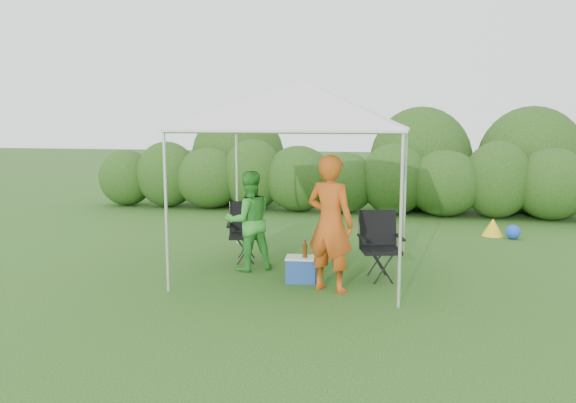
% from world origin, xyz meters
% --- Properties ---
extents(ground, '(70.00, 70.00, 0.00)m').
position_xyz_m(ground, '(0.00, 0.00, 0.00)').
color(ground, '#315F1E').
extents(hedge, '(13.29, 1.53, 1.80)m').
position_xyz_m(hedge, '(0.00, 6.00, 0.82)').
color(hedge, '#2C5219').
rests_on(hedge, ground).
extents(canopy, '(3.10, 3.10, 2.83)m').
position_xyz_m(canopy, '(0.00, 0.50, 2.46)').
color(canopy, silver).
rests_on(canopy, ground).
extents(chair_right, '(0.70, 0.66, 0.97)m').
position_xyz_m(chair_right, '(1.18, 0.27, 0.55)').
color(chair_right, black).
rests_on(chair_right, ground).
extents(chair_left, '(0.68, 0.65, 0.94)m').
position_xyz_m(chair_left, '(-0.99, 0.87, 0.53)').
color(chair_left, black).
rests_on(chair_left, ground).
extents(man, '(0.77, 0.64, 1.81)m').
position_xyz_m(man, '(0.58, -0.51, 0.91)').
color(man, '#C64F16').
rests_on(man, ground).
extents(woman, '(0.93, 0.88, 1.51)m').
position_xyz_m(woman, '(-0.77, 0.29, 0.75)').
color(woman, green).
rests_on(woman, ground).
extents(cooler, '(0.46, 0.35, 0.36)m').
position_xyz_m(cooler, '(0.13, -0.18, 0.18)').
color(cooler, '#21499A').
rests_on(cooler, ground).
extents(bottle, '(0.07, 0.07, 0.26)m').
position_xyz_m(bottle, '(0.19, -0.22, 0.49)').
color(bottle, '#592D0C').
rests_on(bottle, cooler).
extents(lawn_toy, '(0.69, 0.57, 0.34)m').
position_xyz_m(lawn_toy, '(3.28, 3.74, 0.16)').
color(lawn_toy, yellow).
rests_on(lawn_toy, ground).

